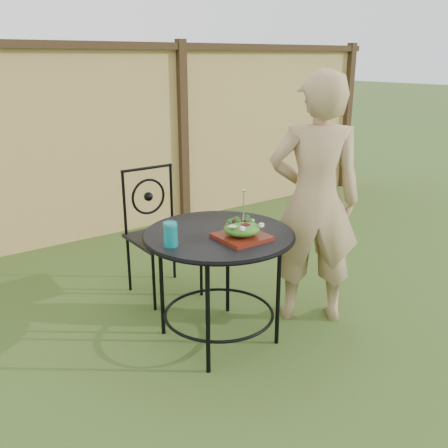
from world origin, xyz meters
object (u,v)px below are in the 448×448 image
Objects in this scene: patio_table at (219,254)px; patio_chair at (159,229)px; diner at (315,201)px; salad_plate at (242,237)px.

patio_chair is (0.05, 0.84, -0.08)m from patio_table.
diner is (0.69, -0.12, 0.25)m from patio_table.
diner is 6.16× the size of salad_plate.
salad_plate is at bearing 41.20° from diner.
patio_chair reaches higher than salad_plate.
diner is at bearing -9.86° from patio_table.
salad_plate is (-0.64, -0.05, -0.10)m from diner.
patio_chair is 1.03m from salad_plate.
patio_table is at bearing -93.28° from patio_chair.
diner is 0.65m from salad_plate.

